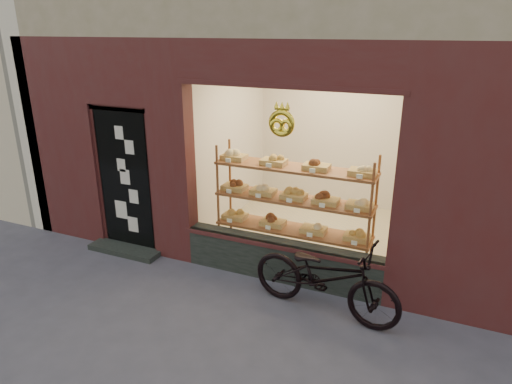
% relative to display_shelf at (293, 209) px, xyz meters
% --- Properties ---
extents(ground, '(90.00, 90.00, 0.00)m').
position_rel_display_shelf_xyz_m(ground, '(-0.45, -2.55, -0.87)').
color(ground, '#383941').
extents(display_shelf, '(2.20, 0.45, 1.70)m').
position_rel_display_shelf_xyz_m(display_shelf, '(0.00, 0.00, 0.00)').
color(display_shelf, brown).
rests_on(display_shelf, ground).
extents(bicycle, '(1.90, 0.88, 0.96)m').
position_rel_display_shelf_xyz_m(bicycle, '(0.73, -0.95, -0.39)').
color(bicycle, black).
rests_on(bicycle, ground).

